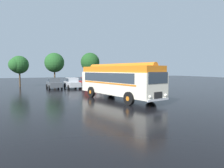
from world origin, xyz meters
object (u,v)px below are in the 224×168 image
object	(u,v)px
vintage_bus	(118,80)
box_van	(102,79)
car_near_left	(54,83)
car_mid_right	(87,82)
car_mid_left	(72,83)

from	to	relation	value
vintage_bus	box_van	xyz separation A→B (m)	(3.41, 13.76, -0.53)
car_near_left	box_van	size ratio (longest dim) A/B	0.74
vintage_bus	box_van	size ratio (longest dim) A/B	1.80
vintage_bus	car_near_left	world-z (taller)	vintage_bus
vintage_bus	car_mid_right	xyz separation A→B (m)	(0.83, 13.87, -1.05)
car_near_left	car_mid_left	world-z (taller)	same
car_mid_left	box_van	world-z (taller)	box_van
vintage_bus	car_near_left	distance (m)	14.40
vintage_bus	car_mid_right	distance (m)	13.94
car_mid_right	box_van	size ratio (longest dim) A/B	0.73
vintage_bus	car_near_left	size ratio (longest dim) A/B	2.43
car_mid_right	box_van	xyz separation A→B (m)	(2.58, -0.11, 0.52)
car_near_left	car_mid_right	distance (m)	5.25
vintage_bus	box_van	distance (m)	14.19
box_van	car_mid_left	bearing A→B (deg)	-172.63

